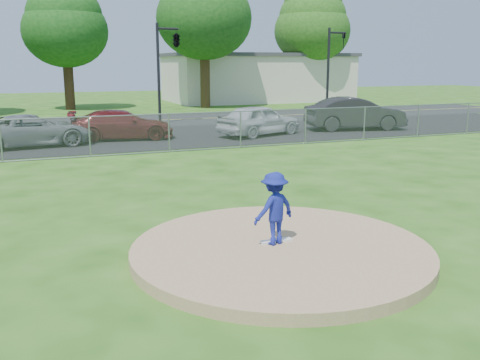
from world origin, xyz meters
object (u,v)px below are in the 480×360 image
object	(u,v)px
tree_right	(204,6)
parked_car_pearl	(259,120)
parked_car_charcoal	(355,113)
tree_far_right	(312,21)
commercial_building	(257,77)
traffic_signal_right	(331,64)
tree_center	(65,20)
parked_car_gray	(33,130)
pitcher	(274,208)
traffic_signal_center	(174,41)
parked_car_darkred	(122,125)

from	to	relation	value
tree_right	parked_car_pearl	distance (m)	18.31
tree_right	parked_car_charcoal	distance (m)	18.07
tree_far_right	parked_car_charcoal	xyz separation A→B (m)	(-8.16, -19.50, -6.21)
commercial_building	traffic_signal_right	distance (m)	16.14
tree_center	parked_car_gray	bearing A→B (deg)	-98.95
commercial_building	tree_center	distance (m)	17.99
commercial_building	tree_right	size ratio (longest dim) A/B	1.41
traffic_signal_right	pitcher	bearing A→B (deg)	-123.21
tree_right	traffic_signal_center	size ratio (longest dim) A/B	2.08
parked_car_darkred	parked_car_pearl	distance (m)	6.45
parked_car_darkred	parked_car_pearl	size ratio (longest dim) A/B	1.06
tree_right	tree_far_right	bearing A→B (deg)	15.26
tree_far_right	parked_car_charcoal	bearing A→B (deg)	-112.72
tree_right	tree_far_right	distance (m)	11.42
tree_far_right	tree_center	bearing A→B (deg)	-177.27
traffic_signal_right	parked_car_gray	xyz separation A→B (m)	(-18.14, -6.42, -2.69)
tree_right	traffic_signal_center	bearing A→B (deg)	-116.71
parked_car_gray	parked_car_charcoal	world-z (taller)	parked_car_charcoal
pitcher	commercial_building	bearing A→B (deg)	-128.92
tree_right	parked_car_gray	world-z (taller)	tree_right
tree_center	traffic_signal_right	size ratio (longest dim) A/B	1.76
tree_far_right	traffic_signal_right	world-z (taller)	tree_far_right
parked_car_pearl	pitcher	bearing A→B (deg)	136.58
commercial_building	parked_car_pearl	size ratio (longest dim) A/B	3.76
pitcher	parked_car_pearl	distance (m)	16.41
commercial_building	tree_far_right	size ratio (longest dim) A/B	1.53
tree_center	parked_car_gray	size ratio (longest dim) A/B	2.06
parked_car_gray	parked_car_pearl	world-z (taller)	parked_car_pearl
tree_right	parked_car_charcoal	xyz separation A→B (m)	(2.84, -16.50, -6.80)
parked_car_charcoal	tree_center	bearing A→B (deg)	46.99
traffic_signal_right	tree_right	bearing A→B (deg)	117.64
tree_right	traffic_signal_right	size ratio (longest dim) A/B	2.08
traffic_signal_center	tree_right	bearing A→B (deg)	63.29
tree_center	parked_car_charcoal	bearing A→B (deg)	-55.25
tree_far_right	parked_car_gray	xyz separation A→B (m)	(-23.90, -19.42, -6.39)
traffic_signal_center	pitcher	size ratio (longest dim) A/B	4.22
tree_center	tree_far_right	world-z (taller)	tree_far_right
tree_center	parked_car_charcoal	size ratio (longest dim) A/B	1.93
parked_car_gray	parked_car_darkred	world-z (taller)	parked_car_darkred
traffic_signal_right	pitcher	world-z (taller)	traffic_signal_right
tree_center	parked_car_pearl	world-z (taller)	tree_center
parked_car_pearl	parked_car_charcoal	bearing A→B (deg)	-108.28
tree_center	tree_right	world-z (taller)	tree_right
commercial_building	tree_right	world-z (taller)	tree_right
parked_car_pearl	traffic_signal_center	bearing A→B (deg)	-1.85
parked_car_charcoal	parked_car_darkred	bearing A→B (deg)	98.53
commercial_building	parked_car_pearl	world-z (taller)	commercial_building
commercial_building	tree_right	xyz separation A→B (m)	(-7.00, -6.00, 5.49)
parked_car_darkred	tree_right	bearing A→B (deg)	-22.34
traffic_signal_center	parked_car_pearl	xyz separation A→B (m)	(2.30, -6.74, -3.86)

